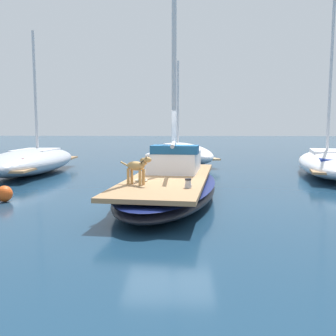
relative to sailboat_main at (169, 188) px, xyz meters
name	(u,v)px	position (x,y,z in m)	size (l,w,h in m)	color
ground_plane	(169,200)	(0.00, 0.00, -0.34)	(120.00, 120.00, 0.00)	navy
sailboat_main	(169,188)	(0.00, 0.00, 0.00)	(3.39, 7.49, 0.66)	black
mast_main	(174,56)	(0.11, 0.75, 3.71)	(0.14, 2.27, 7.51)	silver
cabin_house	(175,160)	(0.15, 1.11, 0.67)	(1.66, 2.38, 0.84)	silver
dog_tan	(137,167)	(-0.72, -1.45, 0.75)	(0.83, 0.58, 0.70)	tan
deck_winch	(188,184)	(0.49, -1.90, 0.42)	(0.16, 0.16, 0.21)	#B7B7BC
coiled_rope	(141,180)	(-0.68, -0.92, 0.35)	(0.32, 0.32, 0.04)	beige
moored_boat_starboard_side	(329,162)	(6.47, 5.40, 0.20)	(4.05, 7.77, 8.27)	white
moored_boat_far_astern	(182,153)	(0.38, 10.20, 0.24)	(4.32, 7.59, 5.58)	white
moored_boat_port_side	(31,161)	(-6.10, 5.48, 0.22)	(2.85, 7.07, 6.12)	#B2B7C1
mooring_buoy	(4,194)	(-4.48, -0.41, -0.12)	(0.44, 0.44, 0.44)	#E55119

